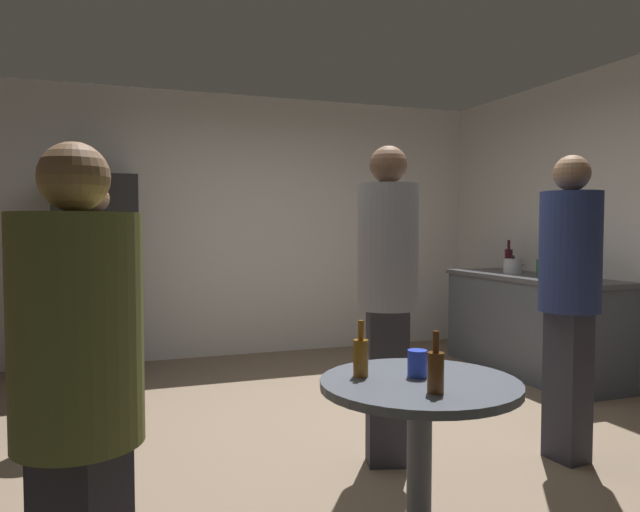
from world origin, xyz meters
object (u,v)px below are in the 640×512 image
(person_in_black_shirt, at_px, (96,286))
(kettle, at_px, (513,266))
(person_in_navy_shirt, at_px, (570,283))
(refrigerator, at_px, (97,276))
(beer_bottle_brown, at_px, (436,370))
(beer_bottle_on_counter, at_px, (540,267))
(person_in_gray_shirt, at_px, (388,279))
(foreground_table, at_px, (420,406))
(plastic_cup_blue, at_px, (417,363))
(beer_bottle_amber, at_px, (361,356))
(person_in_olive_shirt, at_px, (78,391))
(wine_bottle_on_counter, at_px, (509,260))

(person_in_black_shirt, bearing_deg, kettle, 80.75)
(person_in_navy_shirt, bearing_deg, refrigerator, -55.92)
(beer_bottle_brown, relative_size, person_in_black_shirt, 0.14)
(beer_bottle_on_counter, distance_m, person_in_gray_shirt, 2.56)
(refrigerator, relative_size, foreground_table, 2.25)
(person_in_gray_shirt, bearing_deg, kettle, 143.66)
(foreground_table, relative_size, plastic_cup_blue, 7.27)
(beer_bottle_amber, bearing_deg, person_in_gray_shirt, 57.13)
(refrigerator, bearing_deg, beer_bottle_amber, -73.50)
(beer_bottle_on_counter, bearing_deg, person_in_navy_shirt, -125.44)
(beer_bottle_amber, distance_m, person_in_navy_shirt, 1.60)
(person_in_navy_shirt, distance_m, person_in_gray_shirt, 1.05)
(beer_bottle_brown, height_order, person_in_olive_shirt, person_in_olive_shirt)
(beer_bottle_amber, xyz_separation_m, person_in_olive_shirt, (-1.05, -0.53, 0.09))
(refrigerator, xyz_separation_m, beer_bottle_brown, (1.21, -3.85, -0.08))
(wine_bottle_on_counter, distance_m, beer_bottle_amber, 3.86)
(kettle, height_order, foreground_table, kettle)
(foreground_table, relative_size, beer_bottle_brown, 3.48)
(kettle, distance_m, wine_bottle_on_counter, 0.27)
(kettle, height_order, person_in_black_shirt, person_in_black_shirt)
(kettle, bearing_deg, person_in_gray_shirt, -141.97)
(refrigerator, bearing_deg, wine_bottle_on_counter, -12.49)
(kettle, height_order, beer_bottle_brown, kettle)
(wine_bottle_on_counter, xyz_separation_m, beer_bottle_on_counter, (-0.08, -0.55, -0.03))
(kettle, relative_size, person_in_gray_shirt, 0.14)
(person_in_gray_shirt, bearing_deg, person_in_olive_shirt, -34.10)
(refrigerator, xyz_separation_m, plastic_cup_blue, (1.26, -3.62, -0.11))
(plastic_cup_blue, bearing_deg, person_in_black_shirt, 120.44)
(person_in_olive_shirt, xyz_separation_m, person_in_black_shirt, (0.02, 2.57, 0.04))
(kettle, relative_size, beer_bottle_on_counter, 1.06)
(beer_bottle_amber, xyz_separation_m, person_in_black_shirt, (-1.03, 2.03, 0.13))
(beer_bottle_amber, bearing_deg, wine_bottle_on_counter, 44.17)
(beer_bottle_brown, height_order, person_in_gray_shirt, person_in_gray_shirt)
(beer_bottle_amber, distance_m, plastic_cup_blue, 0.23)
(person_in_gray_shirt, bearing_deg, refrigerator, -134.80)
(refrigerator, height_order, person_in_olive_shirt, refrigerator)
(refrigerator, bearing_deg, beer_bottle_brown, -72.59)
(person_in_gray_shirt, bearing_deg, wine_bottle_on_counter, 145.71)
(foreground_table, height_order, person_in_navy_shirt, person_in_navy_shirt)
(kettle, bearing_deg, refrigerator, 163.70)
(beer_bottle_on_counter, relative_size, person_in_navy_shirt, 0.13)
(foreground_table, xyz_separation_m, beer_bottle_brown, (-0.04, -0.18, 0.19))
(beer_bottle_on_counter, bearing_deg, foreground_table, -137.53)
(foreground_table, distance_m, beer_bottle_brown, 0.26)
(person_in_black_shirt, bearing_deg, person_in_gray_shirt, 35.36)
(refrigerator, bearing_deg, person_in_olive_shirt, -90.07)
(beer_bottle_amber, height_order, person_in_navy_shirt, person_in_navy_shirt)
(kettle, distance_m, beer_bottle_amber, 3.60)
(refrigerator, xyz_separation_m, beer_bottle_on_counter, (3.73, -1.39, 0.08))
(refrigerator, distance_m, plastic_cup_blue, 3.83)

